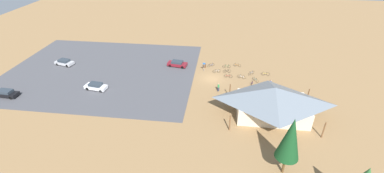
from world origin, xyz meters
TOP-DOWN VIEW (x-y plane):
  - ground at (0.00, 0.00)m, footprint 160.00×160.00m
  - parking_lot_asphalt at (24.63, -0.80)m, footprint 41.44×32.86m
  - bike_pavilion at (-10.67, 11.64)m, footprint 14.40×10.01m
  - trash_bin at (1.99, -5.08)m, footprint 0.60×0.60m
  - lot_sign at (1.99, -3.17)m, footprint 0.56×0.08m
  - pine_midwest at (-10.61, 24.07)m, footprint 2.96×2.96m
  - bicycle_silver_front_row at (-8.38, -2.87)m, footprint 1.30×1.15m
  - bicycle_white_yard_front at (-6.19, -0.87)m, footprint 1.71×0.71m
  - bicycle_orange_edge_north at (-5.42, -6.48)m, footprint 1.65×0.65m
  - bicycle_black_yard_left at (-3.13, -3.17)m, footprint 1.73×0.48m
  - bicycle_yellow_lone_west at (-11.40, -2.81)m, footprint 1.83×0.48m
  - bicycle_teal_back_row at (-9.02, 0.04)m, footprint 1.07×1.46m
  - bicycle_blue_yard_right at (0.56, -5.71)m, footprint 1.47×0.87m
  - bicycle_red_near_sign at (-3.39, -0.88)m, footprint 1.75×0.48m
  - bicycle_green_near_porch at (-2.98, -5.45)m, footprint 1.82×0.48m
  - bicycle_purple_lone_east at (-8.20, 1.64)m, footprint 0.60×1.58m
  - bicycle_silver_yard_center at (-11.79, 0.76)m, footprint 0.80×1.50m
  - bicycle_white_edge_south at (-0.85, -2.83)m, footprint 1.71×0.58m
  - car_black_mid_lot at (38.11, 11.76)m, footprint 4.70×1.99m
  - car_maroon_by_curb at (8.26, -4.84)m, footprint 4.67×2.55m
  - car_white_inner_stall at (22.39, 7.22)m, footprint 4.53×2.33m
  - car_silver_far_end at (34.37, -2.38)m, footprint 4.53×2.74m
  - visitor_by_pavilion at (-11.65, 2.44)m, footprint 0.40×0.38m
  - visitor_at_bikes at (-1.51, 4.89)m, footprint 0.40×0.37m

SIDE VIEW (x-z plane):
  - ground at x=0.00m, z-range 0.00..0.00m
  - parking_lot_asphalt at x=24.63m, z-range 0.00..0.05m
  - bicycle_orange_edge_north at x=-5.42m, z-range -0.02..0.72m
  - bicycle_silver_yard_center at x=-11.79m, z-range -0.05..0.76m
  - bicycle_blue_yard_right at x=0.56m, z-range -0.06..0.76m
  - bicycle_purple_lone_east at x=-8.20m, z-range -0.04..0.76m
  - bicycle_teal_back_row at x=-9.02m, z-range -0.06..0.80m
  - bicycle_red_near_sign at x=-3.39m, z-range -0.04..0.78m
  - bicycle_white_edge_south at x=-0.85m, z-range -0.05..0.81m
  - bicycle_black_yard_left at x=-3.13m, z-range -0.02..0.78m
  - bicycle_silver_front_row at x=-8.38m, z-range -0.04..0.81m
  - bicycle_white_yard_front at x=-6.19m, z-range -0.05..0.82m
  - bicycle_green_near_porch at x=-2.98m, z-range -0.04..0.82m
  - bicycle_yellow_lone_west at x=-11.40m, z-range -0.03..0.81m
  - trash_bin at x=1.99m, z-range 0.00..0.90m
  - car_maroon_by_curb at x=8.26m, z-range 0.06..1.37m
  - car_silver_far_end at x=34.37m, z-range 0.05..1.39m
  - car_white_inner_stall at x=22.39m, z-range 0.05..1.40m
  - car_black_mid_lot at x=38.11m, z-range 0.05..1.41m
  - visitor_at_bikes at x=-1.51m, z-range 0.04..1.76m
  - visitor_by_pavilion at x=-11.65m, z-range 0.05..1.84m
  - lot_sign at x=1.99m, z-range 0.31..2.51m
  - bike_pavilion at x=-10.67m, z-range 0.39..5.84m
  - pine_midwest at x=-10.61m, z-range 1.37..10.08m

